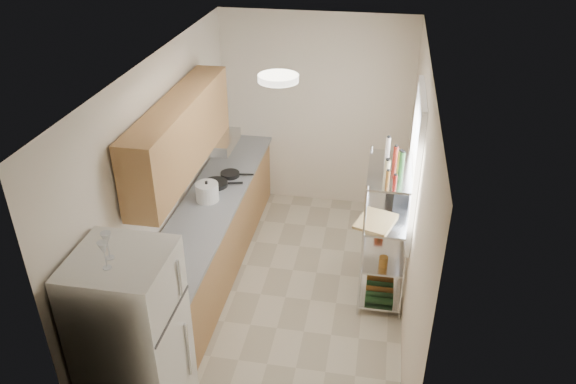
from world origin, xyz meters
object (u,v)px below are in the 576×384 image
Objects in this scene: frying_pan_large at (215,184)px; cutting_board at (376,221)px; espresso_machine at (399,186)px; refrigerator at (134,346)px; rice_cooker at (207,192)px.

cutting_board is (1.85, -0.64, 0.10)m from frying_pan_large.
espresso_machine is (0.21, 0.52, 0.14)m from cutting_board.
refrigerator reaches higher than espresso_machine.
refrigerator is 5.53× the size of espresso_machine.
espresso_machine reaches higher than frying_pan_large.
espresso_machine is (1.98, 2.37, 0.32)m from refrigerator.
cutting_board is (1.77, 1.86, 0.18)m from refrigerator.
cutting_board is at bearing -9.67° from rice_cooker.
espresso_machine is (2.06, -0.13, 0.24)m from frying_pan_large.
refrigerator reaches higher than cutting_board.
rice_cooker is at bearing 170.33° from cutting_board.
refrigerator is 3.92× the size of cutting_board.
rice_cooker is 1.87m from cutting_board.
rice_cooker reaches higher than frying_pan_large.
frying_pan_large is at bearing 91.74° from rice_cooker.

